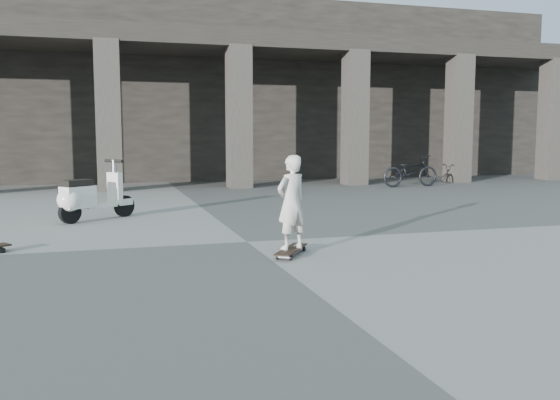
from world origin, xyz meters
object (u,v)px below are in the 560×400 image
object	(u,v)px
longboard	(291,250)
scooter	(85,198)
bicycle	(410,171)
child	(291,202)

from	to	relation	value
longboard	scooter	xyz separation A→B (m)	(-2.58, 3.78, 0.36)
longboard	bicycle	xyz separation A→B (m)	(6.28, 8.37, 0.39)
longboard	bicycle	distance (m)	10.47
child	bicycle	xyz separation A→B (m)	(6.28, 8.37, -0.22)
scooter	bicycle	bearing A→B (deg)	-8.11
child	scooter	bearing A→B (deg)	-79.55
child	bicycle	bearing A→B (deg)	-150.78
longboard	scooter	distance (m)	4.59
scooter	bicycle	xyz separation A→B (m)	(8.86, 4.59, 0.04)
scooter	longboard	bearing A→B (deg)	-91.14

